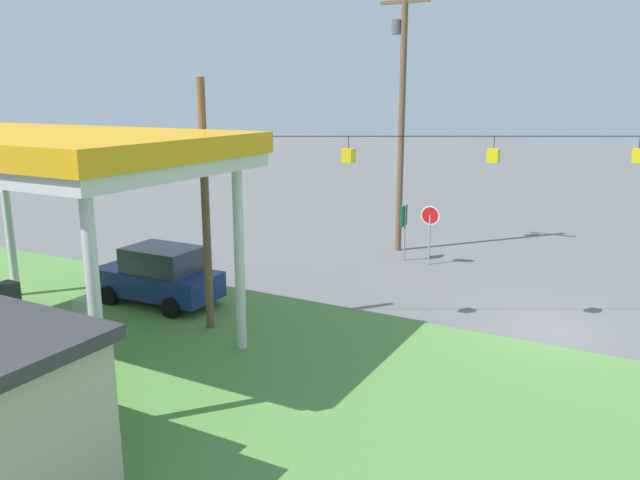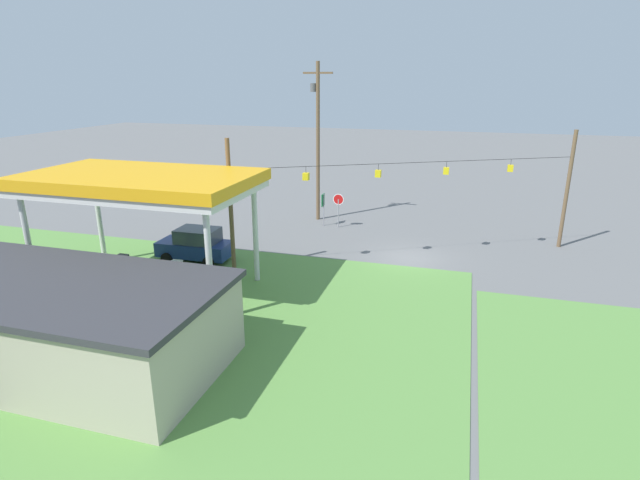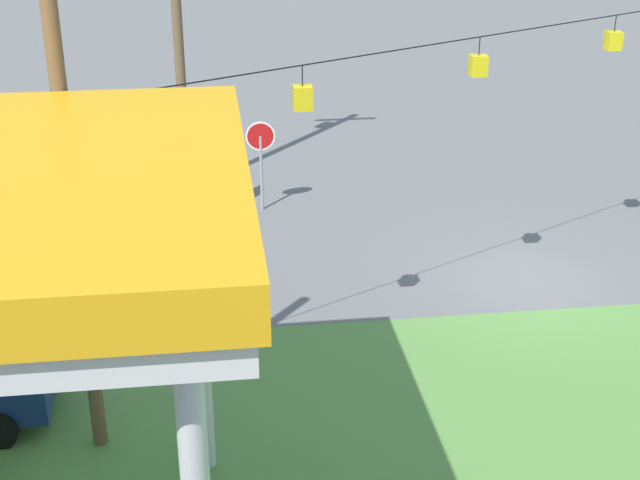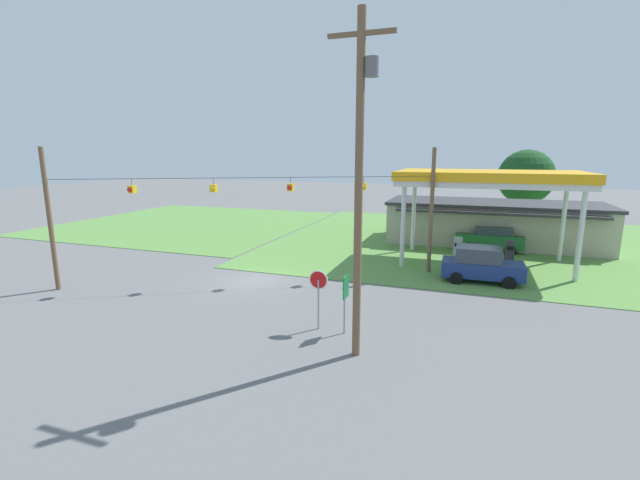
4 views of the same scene
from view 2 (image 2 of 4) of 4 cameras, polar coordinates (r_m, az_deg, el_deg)
name	(u,v)px [view 2 (image 2 of 4)]	position (r m, az deg, el deg)	size (l,w,h in m)	color
ground_plane	(408,258)	(30.75, 9.99, -2.06)	(160.00, 160.00, 0.00)	slate
grass_verge_station_corner	(3,350)	(24.07, -32.52, -10.59)	(36.00, 28.00, 0.04)	#5B8E42
gas_station_canopy	(140,184)	(25.96, -19.85, 6.07)	(11.16, 6.38, 6.02)	silver
gas_station_store	(19,316)	(22.54, -31.13, -7.48)	(16.26, 6.91, 3.35)	#B2A893
fuel_pump_near	(177,277)	(26.39, -15.98, -4.08)	(0.71, 0.56, 1.67)	gray
fuel_pump_far	(124,270)	(28.16, -21.47, -3.26)	(0.71, 0.56, 1.67)	gray
car_at_pumps_front	(196,245)	(30.47, -14.01, -0.51)	(4.38, 2.18, 2.01)	navy
car_at_pumps_rear	(80,304)	(24.46, -25.70, -6.57)	(4.73, 2.20, 1.85)	#1E602D
stop_sign_roadside	(338,203)	(36.15, 2.11, 4.23)	(0.80, 0.08, 2.50)	#99999E
route_sign	(323,203)	(36.55, 0.37, 4.23)	(0.10, 0.70, 2.40)	gray
utility_pole_main	(317,135)	(37.53, -0.29, 11.90)	(2.20, 0.44, 11.58)	brown
signal_span_gantry	(412,192)	(29.63, 10.42, 5.41)	(18.50, 10.24, 7.46)	brown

